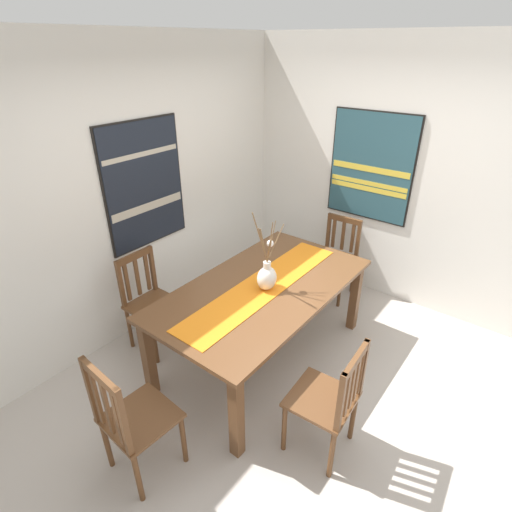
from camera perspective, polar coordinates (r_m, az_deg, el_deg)
ground_plane at (r=3.63m, az=6.81°, el=-18.08°), size 6.40×6.40×0.03m
wall_back at (r=3.98m, az=-15.64°, el=8.93°), size 6.40×0.12×2.70m
wall_side at (r=4.42m, az=20.86°, el=10.05°), size 0.12×6.40×2.70m
dining_table at (r=3.45m, az=0.97°, el=-5.63°), size 1.97×1.08×0.77m
table_runner at (r=3.40m, az=0.98°, el=-4.27°), size 1.81×0.36×0.01m
centerpiece_vase at (r=3.30m, az=1.56°, el=-2.82°), size 0.31×0.19×0.73m
chair_0 at (r=2.84m, az=-17.25°, el=-21.19°), size 0.44×0.44×0.98m
chair_1 at (r=3.85m, az=-14.86°, el=-6.13°), size 0.43×0.43×0.93m
chair_2 at (r=2.88m, az=10.56°, el=-19.30°), size 0.44×0.44×0.93m
chair_3 at (r=4.58m, az=11.30°, el=0.03°), size 0.44×0.44×0.90m
painting_on_back_wall at (r=3.88m, az=-15.61°, el=9.71°), size 0.86×0.05×1.16m
painting_on_side_wall at (r=4.46m, az=16.03°, el=12.05°), size 0.05×0.91×1.13m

